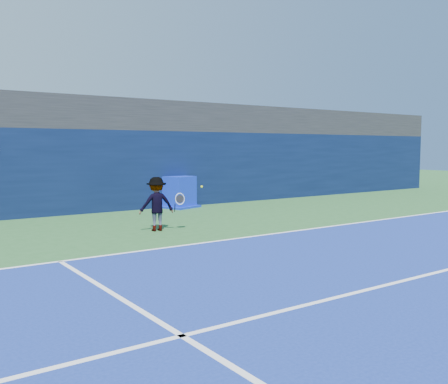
{
  "coord_description": "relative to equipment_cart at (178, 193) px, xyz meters",
  "views": [
    {
      "loc": [
        -8.03,
        -7.25,
        2.36
      ],
      "look_at": [
        0.68,
        5.2,
        1.0
      ],
      "focal_mm": 40.0,
      "sensor_mm": 36.0,
      "label": 1
    }
  ],
  "objects": [
    {
      "name": "stadium_band",
      "position": [
        -1.7,
        1.71,
        3.04
      ],
      "size": [
        36.0,
        3.0,
        1.2
      ],
      "primitive_type": "cube",
      "color": "black",
      "rests_on": "back_wall_assembly"
    },
    {
      "name": "ground",
      "position": [
        -1.7,
        -9.79,
        -0.56
      ],
      "size": [
        80.0,
        80.0,
        0.0
      ],
      "primitive_type": "plane",
      "color": "#285A29",
      "rests_on": "ground"
    },
    {
      "name": "equipment_cart",
      "position": [
        0.0,
        0.0,
        0.0
      ],
      "size": [
        1.63,
        1.63,
        1.23
      ],
      "color": "#0C22B3",
      "rests_on": "ground"
    },
    {
      "name": "back_wall_assembly",
      "position": [
        -1.71,
        0.71,
        0.94
      ],
      "size": [
        36.0,
        1.03,
        3.0
      ],
      "color": "#091433",
      "rests_on": "ground"
    },
    {
      "name": "baseline",
      "position": [
        -1.7,
        -6.79,
        -0.55
      ],
      "size": [
        24.0,
        0.1,
        0.01
      ],
      "primitive_type": "cube",
      "color": "white",
      "rests_on": "ground"
    },
    {
      "name": "tennis_player",
      "position": [
        -3.27,
        -4.47,
        0.2
      ],
      "size": [
        1.27,
        0.77,
        1.53
      ],
      "color": "silver",
      "rests_on": "ground"
    },
    {
      "name": "tennis_ball",
      "position": [
        -1.84,
        -4.6,
        0.64
      ],
      "size": [
        0.07,
        0.07,
        0.07
      ],
      "color": "#C4D918",
      "rests_on": "ground"
    },
    {
      "name": "service_line",
      "position": [
        -1.7,
        -11.79,
        -0.55
      ],
      "size": [
        24.0,
        0.1,
        0.01
      ],
      "primitive_type": "cube",
      "color": "white",
      "rests_on": "ground"
    }
  ]
}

